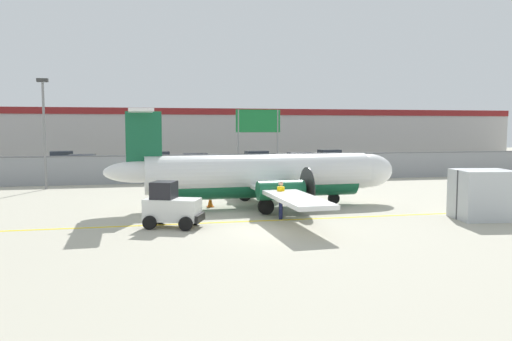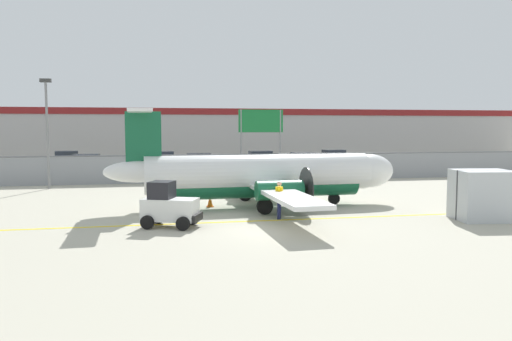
{
  "view_description": "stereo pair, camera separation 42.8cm",
  "coord_description": "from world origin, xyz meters",
  "views": [
    {
      "loc": [
        -5.1,
        -19.03,
        4.07
      ],
      "look_at": [
        0.41,
        6.76,
        1.8
      ],
      "focal_mm": 35.0,
      "sensor_mm": 36.0,
      "label": 1
    },
    {
      "loc": [
        -4.68,
        -19.11,
        4.07
      ],
      "look_at": [
        0.41,
        6.76,
        1.8
      ],
      "focal_mm": 35.0,
      "sensor_mm": 36.0,
      "label": 2
    }
  ],
  "objects": [
    {
      "name": "parked_car_1",
      "position": [
        -10.93,
        27.75,
        0.89
      ],
      "size": [
        4.25,
        2.1,
        1.58
      ],
      "rotation": [
        0.0,
        0.0,
        -0.03
      ],
      "color": "#B28C19",
      "rests_on": "parking_lot_strip"
    },
    {
      "name": "baggage_tug",
      "position": [
        -4.28,
        1.41,
        0.86
      ],
      "size": [
        2.57,
        2.05,
        1.88
      ],
      "rotation": [
        0.0,
        0.0,
        -0.38
      ],
      "color": "silver",
      "rests_on": "ground"
    },
    {
      "name": "parked_car_0",
      "position": [
        -13.99,
        34.58,
        0.89
      ],
      "size": [
        4.39,
        2.44,
        1.58
      ],
      "rotation": [
        0.0,
        0.0,
        3.28
      ],
      "color": "black",
      "rests_on": "parking_lot_strip"
    },
    {
      "name": "parked_car_5",
      "position": [
        8.95,
        26.89,
        0.89
      ],
      "size": [
        4.35,
        2.32,
        1.58
      ],
      "rotation": [
        0.0,
        0.0,
        3.24
      ],
      "color": "slate",
      "rests_on": "parking_lot_strip"
    },
    {
      "name": "perimeter_fence",
      "position": [
        0.0,
        18.0,
        1.12
      ],
      "size": [
        98.0,
        0.1,
        2.1
      ],
      "color": "gray",
      "rests_on": "ground"
    },
    {
      "name": "traffic_cone_near_left",
      "position": [
        -3.5,
        4.0,
        0.31
      ],
      "size": [
        0.36,
        0.36,
        0.64
      ],
      "color": "orange",
      "rests_on": "ground"
    },
    {
      "name": "highway_sign",
      "position": [
        3.38,
        19.89,
        4.14
      ],
      "size": [
        3.6,
        0.14,
        5.5
      ],
      "color": "slate",
      "rests_on": "ground"
    },
    {
      "name": "traffic_cone_near_right",
      "position": [
        -2.1,
        6.3,
        0.31
      ],
      "size": [
        0.36,
        0.36,
        0.64
      ],
      "color": "orange",
      "rests_on": "ground"
    },
    {
      "name": "parked_car_4",
      "position": [
        5.69,
        30.73,
        0.89
      ],
      "size": [
        4.27,
        2.15,
        1.58
      ],
      "rotation": [
        0.0,
        0.0,
        0.04
      ],
      "color": "gray",
      "rests_on": "parking_lot_strip"
    },
    {
      "name": "apron_light_pole",
      "position": [
        -11.85,
        15.95,
        4.3
      ],
      "size": [
        0.7,
        0.3,
        7.27
      ],
      "color": "slate",
      "rests_on": "ground"
    },
    {
      "name": "parked_car_3",
      "position": [
        -1.1,
        27.31,
        0.89
      ],
      "size": [
        4.21,
        2.01,
        1.58
      ],
      "rotation": [
        0.0,
        0.0,
        3.14
      ],
      "color": "slate",
      "rests_on": "parking_lot_strip"
    },
    {
      "name": "parking_lot_strip",
      "position": [
        0.0,
        29.5,
        0.06
      ],
      "size": [
        98.0,
        17.0,
        0.12
      ],
      "color": "#38383A",
      "rests_on": "ground"
    },
    {
      "name": "parked_car_6",
      "position": [
        13.77,
        31.89,
        0.89
      ],
      "size": [
        4.28,
        2.16,
        1.58
      ],
      "rotation": [
        0.0,
        0.0,
        3.19
      ],
      "color": "black",
      "rests_on": "parking_lot_strip"
    },
    {
      "name": "parked_car_2",
      "position": [
        -4.42,
        31.83,
        0.89
      ],
      "size": [
        4.32,
        2.26,
        1.58
      ],
      "rotation": [
        0.0,
        0.0,
        3.22
      ],
      "color": "black",
      "rests_on": "parking_lot_strip"
    },
    {
      "name": "commuter_airplane",
      "position": [
        0.68,
        5.77,
        1.6
      ],
      "size": [
        15.16,
        16.05,
        4.92
      ],
      "rotation": [
        0.0,
        0.0,
        0.04
      ],
      "color": "white",
      "rests_on": "ground"
    },
    {
      "name": "cargo_container",
      "position": [
        9.39,
        0.37,
        1.1
      ],
      "size": [
        2.64,
        2.3,
        2.2
      ],
      "rotation": [
        0.0,
        0.0,
        -0.13
      ],
      "color": "#B7BCC1",
      "rests_on": "ground"
    },
    {
      "name": "ground_plane",
      "position": [
        0.0,
        2.0,
        0.0
      ],
      "size": [
        140.0,
        140.0,
        0.01
      ],
      "color": "#B2AD99"
    },
    {
      "name": "ground_crew_worker",
      "position": [
        0.57,
        2.26,
        0.95
      ],
      "size": [
        0.43,
        0.54,
        1.7
      ],
      "rotation": [
        0.0,
        0.0,
        2.81
      ],
      "color": "#191E4C",
      "rests_on": "ground"
    },
    {
      "name": "background_building",
      "position": [
        0.0,
        47.99,
        3.26
      ],
      "size": [
        91.0,
        8.1,
        6.5
      ],
      "color": "#BCB7B2",
      "rests_on": "ground"
    }
  ]
}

